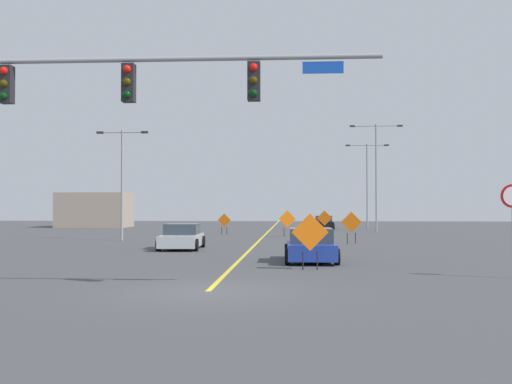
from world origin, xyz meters
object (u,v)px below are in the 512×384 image
street_lamp_near_left (367,178)px  construction_sign_median_near (224,221)px  construction_sign_right_shoulder (310,235)px  car_blue_mid (311,246)px  car_silver_distant (182,237)px  traffic_signal_assembly (64,100)px  construction_sign_left_lane (287,220)px  car_black_approaching (324,223)px  street_lamp_near_right (376,168)px  street_lamp_far_right (122,174)px  construction_sign_right_lane (325,220)px  construction_sign_median_far (351,224)px

street_lamp_near_left → construction_sign_median_near: bearing=-135.6°
construction_sign_right_shoulder → car_blue_mid: bearing=88.2°
car_silver_distant → traffic_signal_assembly: bearing=-91.3°
street_lamp_near_left → construction_sign_left_lane: street_lamp_near_left is taller
car_black_approaching → street_lamp_near_right: bearing=-57.0°
car_silver_distant → construction_sign_median_near: bearing=88.7°
street_lamp_near_left → construction_sign_left_lane: (-7.71, -15.53, -3.80)m
street_lamp_near_left → car_silver_distant: 32.03m
construction_sign_right_shoulder → construction_sign_left_lane: bearing=92.7°
traffic_signal_assembly → construction_sign_median_near: 32.47m
construction_sign_median_near → car_silver_distant: bearing=-91.3°
construction_sign_left_lane → street_lamp_far_right: bearing=-152.7°
street_lamp_near_left → street_lamp_near_right: bearing=-90.7°
traffic_signal_assembly → construction_sign_right_shoulder: traffic_signal_assembly is taller
construction_sign_right_shoulder → traffic_signal_assembly: bearing=-140.1°
construction_sign_median_near → car_silver_distant: construction_sign_median_near is taller
construction_sign_right_shoulder → construction_sign_left_lane: (-1.11, 23.39, -0.05)m
car_black_approaching → street_lamp_far_right: bearing=-125.1°
street_lamp_near_left → construction_sign_median_near: (-12.77, -12.51, -3.97)m
construction_sign_right_lane → construction_sign_median_far: bearing=-82.7°
street_lamp_near_right → traffic_signal_assembly: bearing=-109.8°
construction_sign_right_lane → construction_sign_left_lane: (-2.81, -1.13, -0.02)m
construction_sign_median_near → car_blue_mid: bearing=-74.9°
traffic_signal_assembly → street_lamp_near_right: (13.42, 37.24, 0.31)m
traffic_signal_assembly → street_lamp_near_left: street_lamp_near_left is taller
construction_sign_median_near → car_black_approaching: 14.36m
street_lamp_far_right → construction_sign_right_lane: 15.58m
street_lamp_near_right → car_blue_mid: bearing=-102.8°
construction_sign_median_near → car_blue_mid: (6.26, -23.16, -0.41)m
car_blue_mid → car_black_approaching: car_blue_mid is taller
street_lamp_near_right → construction_sign_right_shoulder: 32.41m
street_lamp_near_left → construction_sign_right_shoulder: street_lamp_near_left is taller
street_lamp_far_right → construction_sign_median_far: bearing=-9.3°
construction_sign_right_lane → car_black_approaching: size_ratio=0.43×
street_lamp_near_right → construction_sign_right_lane: size_ratio=4.84×
car_blue_mid → construction_sign_right_lane: bearing=85.7°
street_lamp_far_right → car_black_approaching: (14.24, 20.26, -3.78)m
construction_sign_right_shoulder → car_silver_distant: size_ratio=0.48×
construction_sign_median_far → construction_sign_left_lane: construction_sign_left_lane is taller
construction_sign_median_near → construction_sign_median_far: construction_sign_median_far is taller
construction_sign_median_near → car_blue_mid: 23.99m
street_lamp_near_right → street_lamp_far_right: bearing=-143.5°
street_lamp_far_right → construction_sign_right_lane: size_ratio=3.78×
construction_sign_right_lane → car_blue_mid: construction_sign_right_lane is taller
traffic_signal_assembly → car_silver_distant: 16.48m
street_lamp_near_left → construction_sign_right_shoulder: size_ratio=4.13×
construction_sign_right_shoulder → street_lamp_near_left: bearing=80.4°
traffic_signal_assembly → car_blue_mid: (7.01, 9.03, -4.59)m
construction_sign_right_shoulder → construction_sign_left_lane: size_ratio=1.04×
traffic_signal_assembly → street_lamp_far_right: size_ratio=1.90×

